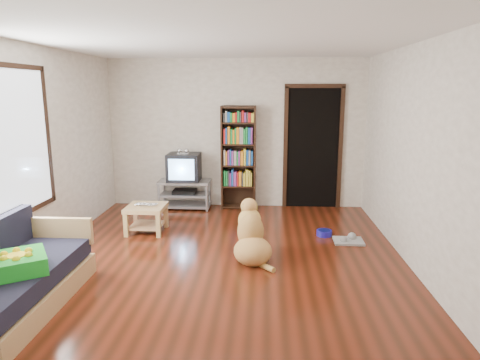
# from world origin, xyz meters

# --- Properties ---
(ground) EXTENTS (5.00, 5.00, 0.00)m
(ground) POSITION_xyz_m (0.00, 0.00, 0.00)
(ground) COLOR #571E0F
(ground) RESTS_ON ground
(ceiling) EXTENTS (5.00, 5.00, 0.00)m
(ceiling) POSITION_xyz_m (0.00, 0.00, 2.60)
(ceiling) COLOR white
(ceiling) RESTS_ON ground
(wall_back) EXTENTS (4.50, 0.00, 4.50)m
(wall_back) POSITION_xyz_m (0.00, 2.50, 1.30)
(wall_back) COLOR silver
(wall_back) RESTS_ON ground
(wall_front) EXTENTS (4.50, 0.00, 4.50)m
(wall_front) POSITION_xyz_m (0.00, -2.50, 1.30)
(wall_front) COLOR silver
(wall_front) RESTS_ON ground
(wall_left) EXTENTS (0.00, 5.00, 5.00)m
(wall_left) POSITION_xyz_m (-2.25, 0.00, 1.30)
(wall_left) COLOR silver
(wall_left) RESTS_ON ground
(wall_right) EXTENTS (0.00, 5.00, 5.00)m
(wall_right) POSITION_xyz_m (2.25, 0.00, 1.30)
(wall_right) COLOR silver
(wall_right) RESTS_ON ground
(green_cushion) EXTENTS (0.67, 0.67, 0.16)m
(green_cushion) POSITION_xyz_m (-1.75, -1.48, 0.50)
(green_cushion) COLOR green
(green_cushion) RESTS_ON sofa
(laptop) EXTENTS (0.32, 0.22, 0.03)m
(laptop) POSITION_xyz_m (-1.22, 0.89, 0.41)
(laptop) COLOR silver
(laptop) RESTS_ON coffee_table
(dog_bowl) EXTENTS (0.22, 0.22, 0.08)m
(dog_bowl) POSITION_xyz_m (1.38, 0.90, 0.04)
(dog_bowl) COLOR #1D1699
(dog_bowl) RESTS_ON ground
(grey_rag) EXTENTS (0.40, 0.33, 0.03)m
(grey_rag) POSITION_xyz_m (1.68, 0.65, 0.01)
(grey_rag) COLOR #969696
(grey_rag) RESTS_ON ground
(window) EXTENTS (0.03, 1.46, 1.70)m
(window) POSITION_xyz_m (-2.23, -0.50, 1.50)
(window) COLOR white
(window) RESTS_ON wall_left
(doorway) EXTENTS (1.03, 0.05, 2.19)m
(doorway) POSITION_xyz_m (1.35, 2.48, 1.12)
(doorway) COLOR black
(doorway) RESTS_ON wall_back
(tv_stand) EXTENTS (0.90, 0.45, 0.50)m
(tv_stand) POSITION_xyz_m (-0.90, 2.25, 0.27)
(tv_stand) COLOR #99999E
(tv_stand) RESTS_ON ground
(crt_tv) EXTENTS (0.55, 0.52, 0.58)m
(crt_tv) POSITION_xyz_m (-0.90, 2.27, 0.74)
(crt_tv) COLOR black
(crt_tv) RESTS_ON tv_stand
(bookshelf) EXTENTS (0.60, 0.30, 1.80)m
(bookshelf) POSITION_xyz_m (0.05, 2.34, 1.00)
(bookshelf) COLOR black
(bookshelf) RESTS_ON ground
(sofa) EXTENTS (0.80, 1.80, 0.80)m
(sofa) POSITION_xyz_m (-1.87, -1.38, 0.26)
(sofa) COLOR tan
(sofa) RESTS_ON ground
(coffee_table) EXTENTS (0.55, 0.55, 0.40)m
(coffee_table) POSITION_xyz_m (-1.22, 0.92, 0.28)
(coffee_table) COLOR tan
(coffee_table) RESTS_ON ground
(dog) EXTENTS (0.55, 0.86, 0.75)m
(dog) POSITION_xyz_m (0.36, -0.01, 0.27)
(dog) COLOR tan
(dog) RESTS_ON ground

